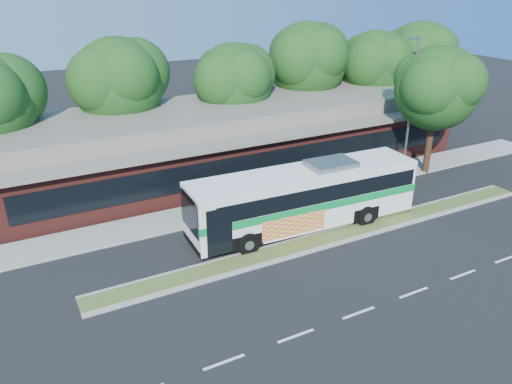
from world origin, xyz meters
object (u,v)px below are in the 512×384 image
(transit_bus, at_px, (305,193))
(sedan, at_px, (42,210))
(sidewalk_tree, at_px, (440,86))
(lamp_post, at_px, (411,103))

(transit_bus, bearing_deg, sedan, 152.81)
(transit_bus, relative_size, sidewalk_tree, 1.50)
(lamp_post, distance_m, transit_bus, 11.40)
(transit_bus, distance_m, sidewalk_tree, 13.23)
(lamp_post, xyz_separation_m, sidewalk_tree, (1.83, -0.57, 1.06))
(lamp_post, bearing_deg, transit_bus, -160.91)
(transit_bus, bearing_deg, sidewalk_tree, 16.31)
(sidewalk_tree, bearing_deg, transit_bus, -166.08)
(sedan, bearing_deg, sidewalk_tree, -100.97)
(sedan, distance_m, sidewalk_tree, 25.55)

